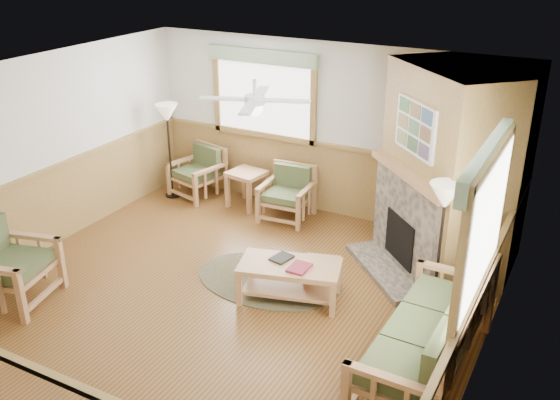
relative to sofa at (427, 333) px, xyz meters
The scene contains 23 objects.
floor 2.61m from the sofa, behind, with size 6.00×6.00×0.01m, color brown.
ceiling 3.38m from the sofa, behind, with size 6.00×6.00×0.01m, color white.
wall_back 4.19m from the sofa, 128.42° to the left, with size 6.00×0.02×2.70m, color silver.
wall_front 3.87m from the sofa, 132.47° to the right, with size 6.00×0.02×2.70m, color silver.
wall_left 5.62m from the sofa, behind, with size 0.02×6.00×2.70m, color silver.
wall_right 0.99m from the sofa, 25.49° to the left, with size 0.02×6.00×2.70m, color silver.
wainscot 2.56m from the sofa, behind, with size 6.00×6.00×1.10m, color olive, non-canonical shape.
fireplace 2.47m from the sofa, 102.45° to the left, with size 2.20×2.20×2.70m, color olive, non-canonical shape.
window_back 5.25m from the sofa, 138.98° to the left, with size 1.90×0.16×1.50m, color white, non-canonical shape.
window_right 2.07m from the sofa, ahead, with size 0.16×1.90×1.50m, color white, non-canonical shape.
ceiling_fan 3.16m from the sofa, 167.12° to the left, with size 1.24×1.24×0.36m, color white, non-canonical shape.
sofa is the anchor object (origin of this frame).
armchair_back_left 5.48m from the sofa, 149.70° to the left, with size 0.75×0.75×0.84m, color #B07F52, non-canonical shape.
armchair_back_right 3.98m from the sofa, 138.17° to the left, with size 0.73×0.73×0.82m, color #B07F52, non-canonical shape.
armchair_left 4.91m from the sofa, 168.21° to the right, with size 0.90×0.90×1.01m, color #B07F52, non-canonical shape.
coffee_table 1.96m from the sofa, 161.88° to the left, with size 1.22×0.61×0.49m, color #B07F52, non-canonical shape.
end_table_chairs 4.67m from the sofa, 143.64° to the left, with size 0.54×0.52×0.61m, color #B07F52, non-canonical shape.
footstool 1.92m from the sofa, 148.20° to the left, with size 0.44×0.44×0.38m, color #B07F52, non-canonical shape.
braided_rug 2.51m from the sofa, 159.72° to the left, with size 1.94×1.94×0.01m, color brown.
floor_lamp_left 5.70m from the sofa, 153.56° to the left, with size 0.37×0.37×1.62m, color black, non-canonical shape.
floor_lamp_right 1.26m from the sofa, 100.63° to the left, with size 0.38×0.38×1.64m, color black, non-canonical shape.
book_red 1.79m from the sofa, 161.91° to the left, with size 0.22×0.30×0.03m, color maroon.
book_dark 2.11m from the sofa, 161.34° to the left, with size 0.20×0.27×0.03m, color black.
Camera 1 is at (3.70, -5.46, 4.19)m, focal length 40.00 mm.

